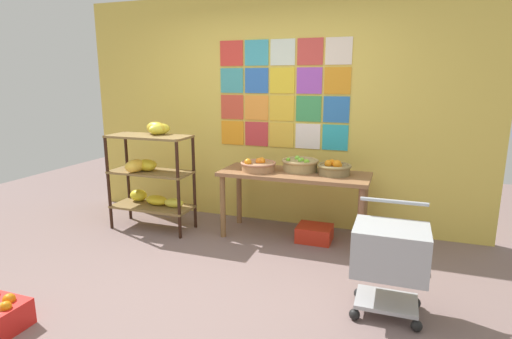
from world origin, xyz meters
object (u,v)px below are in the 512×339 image
object	(u,v)px
display_table	(294,181)
fruit_basket_left	(334,168)
fruit_basket_back_right	(300,164)
banana_shelf_unit	(150,170)
produce_crate_under_table	(314,233)
shopping_cart	(390,254)
fruit_basket_right	(258,165)

from	to	relation	value
display_table	fruit_basket_left	distance (m)	0.45
fruit_basket_back_right	fruit_basket_left	bearing A→B (deg)	-7.86
banana_shelf_unit	produce_crate_under_table	size ratio (longest dim) A/B	3.35
fruit_basket_left	shopping_cart	xyz separation A→B (m)	(0.61, -1.26, -0.33)
shopping_cart	produce_crate_under_table	bearing A→B (deg)	131.11
fruit_basket_back_right	shopping_cart	world-z (taller)	fruit_basket_back_right
fruit_basket_back_right	shopping_cart	bearing A→B (deg)	-53.23
display_table	fruit_basket_back_right	size ratio (longest dim) A/B	3.99
fruit_basket_left	fruit_basket_back_right	xyz separation A→B (m)	(-0.37, 0.05, 0.00)
display_table	fruit_basket_back_right	world-z (taller)	fruit_basket_back_right
fruit_basket_right	fruit_basket_back_right	world-z (taller)	fruit_basket_back_right
fruit_basket_left	shopping_cart	world-z (taller)	fruit_basket_left
fruit_basket_right	shopping_cart	size ratio (longest dim) A/B	0.47
fruit_basket_back_right	display_table	bearing A→B (deg)	-113.25
fruit_basket_left	fruit_basket_back_right	world-z (taller)	fruit_basket_left
fruit_basket_left	display_table	bearing A→B (deg)	-173.71
fruit_basket_right	shopping_cart	world-z (taller)	fruit_basket_right
fruit_basket_right	produce_crate_under_table	distance (m)	0.95
banana_shelf_unit	fruit_basket_right	world-z (taller)	banana_shelf_unit
banana_shelf_unit	shopping_cart	bearing A→B (deg)	-20.27
fruit_basket_left	produce_crate_under_table	size ratio (longest dim) A/B	0.95
banana_shelf_unit	shopping_cart	world-z (taller)	banana_shelf_unit
produce_crate_under_table	banana_shelf_unit	bearing A→B (deg)	-173.26
banana_shelf_unit	fruit_basket_left	size ratio (longest dim) A/B	3.52
banana_shelf_unit	fruit_basket_left	world-z (taller)	banana_shelf_unit
banana_shelf_unit	shopping_cart	size ratio (longest dim) A/B	1.51
fruit_basket_left	shopping_cart	distance (m)	1.44
display_table	shopping_cart	bearing A→B (deg)	-49.93
fruit_basket_right	fruit_basket_left	xyz separation A→B (m)	(0.80, 0.09, 0.01)
banana_shelf_unit	fruit_basket_right	bearing A→B (deg)	8.91
display_table	fruit_basket_right	distance (m)	0.42
fruit_basket_back_right	produce_crate_under_table	xyz separation A→B (m)	(0.20, -0.12, -0.72)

